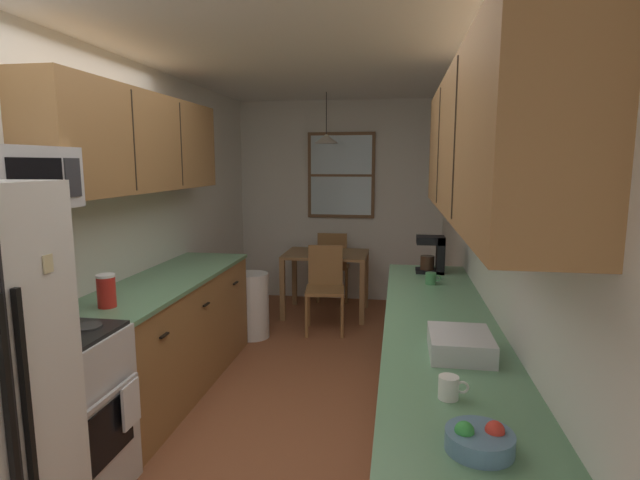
# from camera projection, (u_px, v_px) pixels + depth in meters

# --- Properties ---
(ground_plane) EXTENTS (12.00, 12.00, 0.00)m
(ground_plane) POSITION_uv_depth(u_px,v_px,m) (301.00, 383.00, 4.03)
(ground_plane) COLOR brown
(wall_left) EXTENTS (0.10, 9.00, 2.55)m
(wall_left) POSITION_uv_depth(u_px,v_px,m) (138.00, 225.00, 4.04)
(wall_left) COLOR silver
(wall_left) RESTS_ON ground
(wall_right) EXTENTS (0.10, 9.00, 2.55)m
(wall_right) POSITION_uv_depth(u_px,v_px,m) (481.00, 232.00, 3.63)
(wall_right) COLOR silver
(wall_right) RESTS_ON ground
(wall_back) EXTENTS (4.40, 0.10, 2.55)m
(wall_back) POSITION_uv_depth(u_px,v_px,m) (340.00, 202.00, 6.42)
(wall_back) COLOR silver
(wall_back) RESTS_ON ground
(ceiling_slab) EXTENTS (4.40, 9.00, 0.08)m
(ceiling_slab) POSITION_uv_depth(u_px,v_px,m) (299.00, 50.00, 3.63)
(ceiling_slab) COLOR white
(stove_range) EXTENTS (0.66, 0.59, 1.10)m
(stove_range) POSITION_uv_depth(u_px,v_px,m) (52.00, 418.00, 2.56)
(stove_range) COLOR silver
(stove_range) RESTS_ON ground
(microwave_over_range) EXTENTS (0.39, 0.59, 0.31)m
(microwave_over_range) POSITION_uv_depth(u_px,v_px,m) (10.00, 179.00, 2.39)
(microwave_over_range) COLOR silver
(counter_left) EXTENTS (0.64, 2.11, 0.90)m
(counter_left) POSITION_uv_depth(u_px,v_px,m) (170.00, 334.00, 3.88)
(counter_left) COLOR olive
(counter_left) RESTS_ON ground
(upper_cabinets_left) EXTENTS (0.33, 2.19, 0.71)m
(upper_cabinets_left) POSITION_uv_depth(u_px,v_px,m) (139.00, 143.00, 3.63)
(upper_cabinets_left) COLOR olive
(counter_right) EXTENTS (0.64, 3.07, 0.90)m
(counter_right) POSITION_uv_depth(u_px,v_px,m) (439.00, 397.00, 2.83)
(counter_right) COLOR olive
(counter_right) RESTS_ON ground
(upper_cabinets_right) EXTENTS (0.33, 2.75, 0.75)m
(upper_cabinets_right) POSITION_uv_depth(u_px,v_px,m) (478.00, 143.00, 2.54)
(upper_cabinets_right) COLOR olive
(dining_table) EXTENTS (0.95, 0.71, 0.73)m
(dining_table) POSITION_uv_depth(u_px,v_px,m) (326.00, 263.00, 5.80)
(dining_table) COLOR olive
(dining_table) RESTS_ON ground
(dining_chair_near) EXTENTS (0.44, 0.44, 0.90)m
(dining_chair_near) POSITION_uv_depth(u_px,v_px,m) (325.00, 284.00, 5.26)
(dining_chair_near) COLOR olive
(dining_chair_near) RESTS_ON ground
(dining_chair_far) EXTENTS (0.41, 0.41, 0.90)m
(dining_chair_far) POSITION_uv_depth(u_px,v_px,m) (333.00, 263.00, 6.36)
(dining_chair_far) COLOR olive
(dining_chair_far) RESTS_ON ground
(pendant_light) EXTENTS (0.27, 0.27, 0.56)m
(pendant_light) POSITION_uv_depth(u_px,v_px,m) (326.00, 139.00, 5.58)
(pendant_light) COLOR black
(back_window) EXTENTS (0.85, 0.05, 1.08)m
(back_window) POSITION_uv_depth(u_px,v_px,m) (341.00, 175.00, 6.30)
(back_window) COLOR brown
(trash_bin) EXTENTS (0.34, 0.34, 0.67)m
(trash_bin) POSITION_uv_depth(u_px,v_px,m) (252.00, 305.00, 5.06)
(trash_bin) COLOR white
(trash_bin) RESTS_ON ground
(storage_canister) EXTENTS (0.11, 0.11, 0.20)m
(storage_canister) POSITION_uv_depth(u_px,v_px,m) (106.00, 291.00, 3.02)
(storage_canister) COLOR red
(storage_canister) RESTS_ON counter_left
(dish_towel) EXTENTS (0.02, 0.16, 0.24)m
(dish_towel) POSITION_uv_depth(u_px,v_px,m) (131.00, 404.00, 2.65)
(dish_towel) COLOR white
(coffee_maker) EXTENTS (0.22, 0.18, 0.29)m
(coffee_maker) POSITION_uv_depth(u_px,v_px,m) (434.00, 254.00, 3.97)
(coffee_maker) COLOR black
(coffee_maker) RESTS_ON counter_right
(mug_by_coffeemaker) EXTENTS (0.11, 0.08, 0.09)m
(mug_by_coffeemaker) POSITION_uv_depth(u_px,v_px,m) (431.00, 278.00, 3.60)
(mug_by_coffeemaker) COLOR #3F7F4C
(mug_by_coffeemaker) RESTS_ON counter_right
(mug_spare) EXTENTS (0.11, 0.08, 0.09)m
(mug_spare) POSITION_uv_depth(u_px,v_px,m) (449.00, 388.00, 1.85)
(mug_spare) COLOR white
(mug_spare) RESTS_ON counter_right
(fruit_bowl) EXTENTS (0.21, 0.21, 0.09)m
(fruit_bowl) POSITION_uv_depth(u_px,v_px,m) (479.00, 439.00, 1.52)
(fruit_bowl) COLOR #597F9E
(fruit_bowl) RESTS_ON counter_right
(dish_rack) EXTENTS (0.28, 0.34, 0.10)m
(dish_rack) POSITION_uv_depth(u_px,v_px,m) (460.00, 344.00, 2.28)
(dish_rack) COLOR silver
(dish_rack) RESTS_ON counter_right
(table_serving_bowl) EXTENTS (0.17, 0.17, 0.06)m
(table_serving_bowl) POSITION_uv_depth(u_px,v_px,m) (330.00, 251.00, 5.71)
(table_serving_bowl) COLOR silver
(table_serving_bowl) RESTS_ON dining_table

